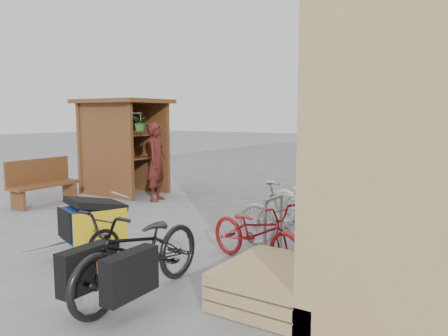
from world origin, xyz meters
The scene contains 17 objects.
ground centered at (0.00, 0.00, 0.00)m, with size 80.00×80.00×0.00m, color #97979A.
kiosk centered at (-3.28, 2.47, 1.55)m, with size 2.49×1.65×2.40m.
bike_rack centered at (2.30, 2.40, 0.52)m, with size 0.05×5.35×0.86m.
pallet_stack centered at (3.00, -1.40, 0.21)m, with size 1.00×1.20×0.40m.
bench centered at (-3.68, 0.46, 0.53)m, with size 0.57×1.65×1.03m.
shopping_carts centered at (3.00, 6.77, 0.57)m, with size 0.55×2.17×0.98m.
child_trailer centered at (0.02, -1.27, 0.47)m, with size 0.96×1.47×0.85m.
cargo_bike centered at (1.72, -2.08, 0.52)m, with size 0.74×2.00×1.04m.
person_kiosk centered at (-1.84, 2.21, 0.92)m, with size 0.67×0.44×1.84m, color maroon.
bike_0 centered at (2.25, -0.41, 0.43)m, with size 0.58×1.65×0.87m, color maroon.
bike_1 centered at (2.37, 0.34, 0.52)m, with size 0.48×1.72×1.03m, color #BCBCC2.
bike_2 centered at (2.24, 1.67, 0.50)m, with size 0.67×1.91×1.00m, color white.
bike_3 centered at (2.40, 2.03, 0.50)m, with size 0.47×1.66×1.00m, color #BCBCC2.
bike_4 centered at (2.40, 2.74, 0.48)m, with size 0.64×1.85×0.97m, color black.
bike_5 centered at (2.32, 3.22, 0.46)m, with size 0.43×1.52×0.91m, color white.
bike_6 centered at (2.29, 3.91, 0.49)m, with size 0.65×1.88×0.99m, color maroon.
bike_7 centered at (2.16, 4.36, 0.48)m, with size 0.46×1.61×0.97m, color #BCBCC2.
Camera 1 is at (4.99, -5.44, 2.00)m, focal length 35.00 mm.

